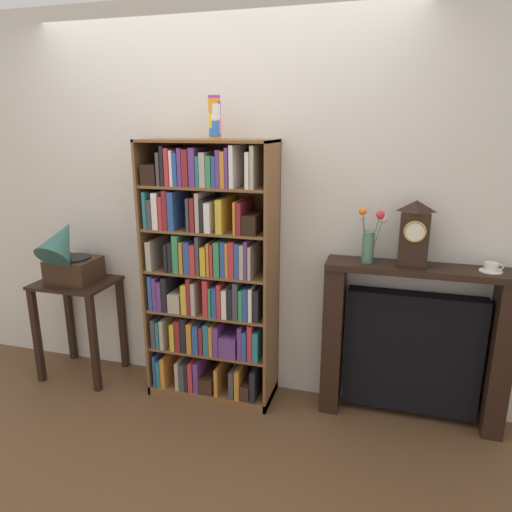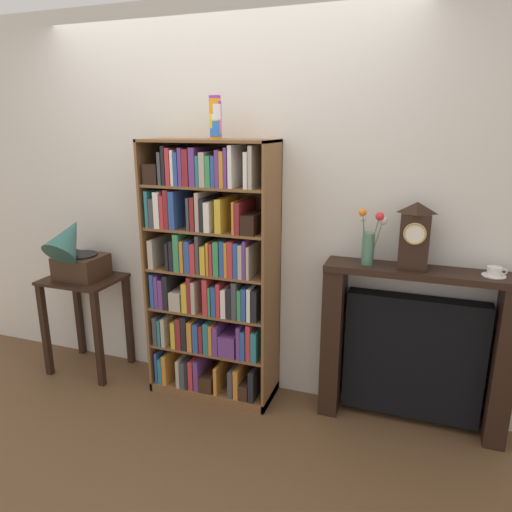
{
  "view_description": "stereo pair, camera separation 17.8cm",
  "coord_description": "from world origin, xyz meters",
  "px_view_note": "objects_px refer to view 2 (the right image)",
  "views": [
    {
      "loc": [
        1.11,
        -2.69,
        1.83
      ],
      "look_at": [
        0.31,
        0.07,
        1.02
      ],
      "focal_mm": 32.75,
      "sensor_mm": 36.0,
      "label": 1
    },
    {
      "loc": [
        1.28,
        -2.63,
        1.83
      ],
      "look_at": [
        0.31,
        0.07,
        1.02
      ],
      "focal_mm": 32.75,
      "sensor_mm": 36.0,
      "label": 2
    }
  ],
  "objects_px": {
    "side_table_left": "(86,303)",
    "fireplace_mantel": "(413,349)",
    "gramophone": "(75,252)",
    "flower_vase": "(370,240)",
    "teacup_with_saucer": "(494,272)",
    "bookshelf": "(210,278)",
    "mantel_clock": "(415,236)",
    "cup_stack": "(215,118)"
  },
  "relations": [
    {
      "from": "cup_stack",
      "to": "mantel_clock",
      "type": "bearing_deg",
      "value": 3.89
    },
    {
      "from": "mantel_clock",
      "to": "flower_vase",
      "type": "bearing_deg",
      "value": -178.76
    },
    {
      "from": "cup_stack",
      "to": "teacup_with_saucer",
      "type": "height_order",
      "value": "cup_stack"
    },
    {
      "from": "cup_stack",
      "to": "fireplace_mantel",
      "type": "xyz_separation_m",
      "value": [
        1.25,
        0.1,
        -1.37
      ]
    },
    {
      "from": "bookshelf",
      "to": "fireplace_mantel",
      "type": "distance_m",
      "value": 1.37
    },
    {
      "from": "cup_stack",
      "to": "flower_vase",
      "type": "bearing_deg",
      "value": 4.59
    },
    {
      "from": "gramophone",
      "to": "flower_vase",
      "type": "bearing_deg",
      "value": 3.95
    },
    {
      "from": "bookshelf",
      "to": "teacup_with_saucer",
      "type": "relative_size",
      "value": 13.57
    },
    {
      "from": "cup_stack",
      "to": "fireplace_mantel",
      "type": "bearing_deg",
      "value": 4.76
    },
    {
      "from": "fireplace_mantel",
      "to": "mantel_clock",
      "type": "bearing_deg",
      "value": -156.95
    },
    {
      "from": "bookshelf",
      "to": "gramophone",
      "type": "distance_m",
      "value": 1.04
    },
    {
      "from": "fireplace_mantel",
      "to": "mantel_clock",
      "type": "relative_size",
      "value": 2.83
    },
    {
      "from": "mantel_clock",
      "to": "flower_vase",
      "type": "relative_size",
      "value": 1.16
    },
    {
      "from": "cup_stack",
      "to": "bookshelf",
      "type": "bearing_deg",
      "value": 168.17
    },
    {
      "from": "side_table_left",
      "to": "teacup_with_saucer",
      "type": "relative_size",
      "value": 5.75
    },
    {
      "from": "bookshelf",
      "to": "mantel_clock",
      "type": "distance_m",
      "value": 1.32
    },
    {
      "from": "side_table_left",
      "to": "flower_vase",
      "type": "bearing_deg",
      "value": 2.43
    },
    {
      "from": "cup_stack",
      "to": "teacup_with_saucer",
      "type": "xyz_separation_m",
      "value": [
        1.63,
        0.08,
        -0.83
      ]
    },
    {
      "from": "side_table_left",
      "to": "fireplace_mantel",
      "type": "relative_size",
      "value": 0.67
    },
    {
      "from": "mantel_clock",
      "to": "bookshelf",
      "type": "bearing_deg",
      "value": -177.01
    },
    {
      "from": "side_table_left",
      "to": "mantel_clock",
      "type": "relative_size",
      "value": 1.9
    },
    {
      "from": "side_table_left",
      "to": "gramophone",
      "type": "xyz_separation_m",
      "value": [
        0.0,
        -0.05,
        0.42
      ]
    },
    {
      "from": "side_table_left",
      "to": "gramophone",
      "type": "distance_m",
      "value": 0.42
    },
    {
      "from": "fireplace_mantel",
      "to": "teacup_with_saucer",
      "type": "xyz_separation_m",
      "value": [
        0.38,
        -0.02,
        0.54
      ]
    },
    {
      "from": "side_table_left",
      "to": "mantel_clock",
      "type": "bearing_deg",
      "value": 2.3
    },
    {
      "from": "fireplace_mantel",
      "to": "flower_vase",
      "type": "height_order",
      "value": "flower_vase"
    },
    {
      "from": "bookshelf",
      "to": "side_table_left",
      "type": "relative_size",
      "value": 2.36
    },
    {
      "from": "cup_stack",
      "to": "side_table_left",
      "type": "distance_m",
      "value": 1.73
    },
    {
      "from": "bookshelf",
      "to": "gramophone",
      "type": "bearing_deg",
      "value": -175.53
    },
    {
      "from": "cup_stack",
      "to": "gramophone",
      "type": "distance_m",
      "value": 1.44
    },
    {
      "from": "bookshelf",
      "to": "teacup_with_saucer",
      "type": "height_order",
      "value": "bookshelf"
    },
    {
      "from": "cup_stack",
      "to": "flower_vase",
      "type": "relative_size",
      "value": 0.75
    },
    {
      "from": "gramophone",
      "to": "teacup_with_saucer",
      "type": "bearing_deg",
      "value": 3.12
    },
    {
      "from": "side_table_left",
      "to": "flower_vase",
      "type": "distance_m",
      "value": 2.15
    },
    {
      "from": "fireplace_mantel",
      "to": "gramophone",
      "type": "bearing_deg",
      "value": -175.88
    },
    {
      "from": "flower_vase",
      "to": "cup_stack",
      "type": "bearing_deg",
      "value": -175.41
    },
    {
      "from": "side_table_left",
      "to": "mantel_clock",
      "type": "xyz_separation_m",
      "value": [
        2.3,
        0.09,
        0.68
      ]
    },
    {
      "from": "bookshelf",
      "to": "fireplace_mantel",
      "type": "height_order",
      "value": "bookshelf"
    },
    {
      "from": "cup_stack",
      "to": "mantel_clock",
      "type": "height_order",
      "value": "cup_stack"
    },
    {
      "from": "bookshelf",
      "to": "fireplace_mantel",
      "type": "bearing_deg",
      "value": 3.85
    },
    {
      "from": "side_table_left",
      "to": "fireplace_mantel",
      "type": "height_order",
      "value": "fireplace_mantel"
    },
    {
      "from": "side_table_left",
      "to": "teacup_with_saucer",
      "type": "distance_m",
      "value": 2.78
    }
  ]
}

